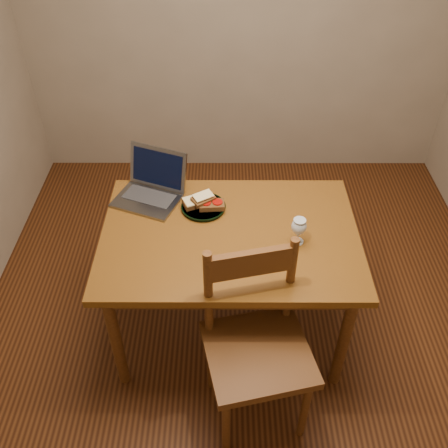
{
  "coord_description": "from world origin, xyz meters",
  "views": [
    {
      "loc": [
        -0.12,
        -1.97,
        2.43
      ],
      "look_at": [
        -0.12,
        -0.11,
        0.8
      ],
      "focal_mm": 40.0,
      "sensor_mm": 36.0,
      "label": 1
    }
  ],
  "objects_px": {
    "chair": "(257,341)",
    "milk_glass": "(298,231)",
    "table": "(230,245)",
    "plate": "(203,207)",
    "laptop": "(152,185)"
  },
  "relations": [
    {
      "from": "milk_glass",
      "to": "laptop",
      "type": "height_order",
      "value": "laptop"
    },
    {
      "from": "plate",
      "to": "laptop",
      "type": "relative_size",
      "value": 0.56
    },
    {
      "from": "table",
      "to": "laptop",
      "type": "bearing_deg",
      "value": 143.14
    },
    {
      "from": "chair",
      "to": "milk_glass",
      "type": "xyz_separation_m",
      "value": [
        0.21,
        0.45,
        0.27
      ]
    },
    {
      "from": "milk_glass",
      "to": "table",
      "type": "bearing_deg",
      "value": 169.13
    },
    {
      "from": "milk_glass",
      "to": "laptop",
      "type": "distance_m",
      "value": 0.85
    },
    {
      "from": "milk_glass",
      "to": "chair",
      "type": "bearing_deg",
      "value": -115.27
    },
    {
      "from": "chair",
      "to": "plate",
      "type": "height_order",
      "value": "chair"
    },
    {
      "from": "laptop",
      "to": "milk_glass",
      "type": "bearing_deg",
      "value": -4.89
    },
    {
      "from": "chair",
      "to": "plate",
      "type": "xyz_separation_m",
      "value": [
        -0.26,
        0.7,
        0.21
      ]
    },
    {
      "from": "plate",
      "to": "milk_glass",
      "type": "height_order",
      "value": "milk_glass"
    },
    {
      "from": "plate",
      "to": "laptop",
      "type": "distance_m",
      "value": 0.31
    },
    {
      "from": "chair",
      "to": "milk_glass",
      "type": "relative_size",
      "value": 3.85
    },
    {
      "from": "laptop",
      "to": "table",
      "type": "bearing_deg",
      "value": -14.97
    },
    {
      "from": "table",
      "to": "plate",
      "type": "height_order",
      "value": "plate"
    }
  ]
}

